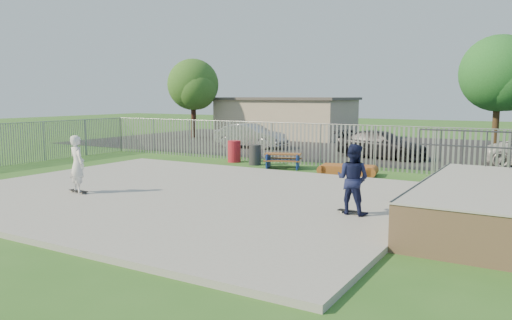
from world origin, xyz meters
The scene contains 18 objects.
ground centered at (0.00, 0.00, 0.00)m, with size 120.00×120.00×0.00m, color #2F6221.
concrete_slab centered at (0.00, 0.00, 0.07)m, with size 15.00×12.00×0.15m, color gray.
quarter_pipe centered at (9.50, 1.04, 0.56)m, with size 5.50×7.05×2.19m.
fence centered at (1.00, 4.59, 1.00)m, with size 26.04×16.02×2.00m.
picnic_table centered at (-0.18, 7.46, 0.35)m, with size 2.01×1.84×0.69m.
funbox centered at (3.07, 7.11, 0.20)m, with size 2.18×1.36×0.41m.
trash_bin_red centered at (-3.30, 8.15, 0.54)m, with size 0.65×0.65×1.08m, color maroon.
trash_bin_grey centered at (-1.86, 7.77, 0.49)m, with size 0.58×0.58×0.97m, color #29292C.
parking_lot centered at (0.00, 19.00, 0.01)m, with size 40.00×18.00×0.02m, color black.
car_silver centered at (-6.16, 14.45, 0.79)m, with size 1.62×4.64×1.53m, color #A7A7AB.
car_dark centered at (2.62, 13.43, 0.74)m, with size 2.01×4.94×1.43m, color black.
building centered at (-8.00, 23.00, 1.61)m, with size 10.40×6.40×3.20m.
tree_left centered at (-14.24, 19.05, 4.19)m, with size 4.04×4.04×6.23m.
tree_mid centered at (7.53, 19.60, 4.59)m, with size 4.42×4.42×6.81m.
skateboard_a centered at (5.85, -0.10, 0.19)m, with size 0.82×0.28×0.08m.
skateboard_b centered at (-2.87, -1.85, 0.19)m, with size 0.82×0.29×0.08m.
skater_navy centered at (5.85, -0.10, 1.09)m, with size 0.92×0.71×1.89m, color #12183B.
skater_white centered at (-2.87, -1.85, 1.09)m, with size 0.69×0.45×1.89m, color white.
Camera 1 is at (10.29, -12.70, 3.29)m, focal length 35.00 mm.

